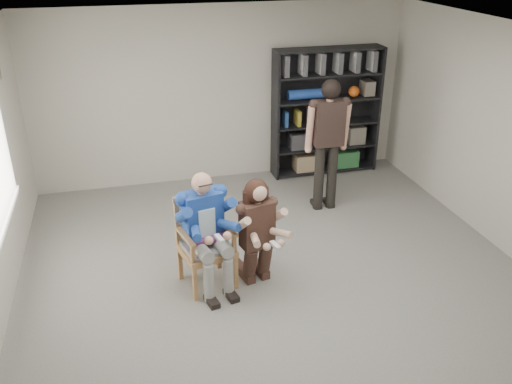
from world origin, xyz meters
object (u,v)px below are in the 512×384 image
object	(u,v)px
bookshelf	(326,112)
standing_man	(327,147)
seated_man	(206,231)
kneeling_woman	(258,234)
armchair	(206,243)

from	to	relation	value
bookshelf	standing_man	distance (m)	1.41
seated_man	kneeling_woman	distance (m)	0.60
seated_man	standing_man	distance (m)	2.53
bookshelf	standing_man	bearing A→B (deg)	-110.51
seated_man	bookshelf	world-z (taller)	bookshelf
armchair	bookshelf	xyz separation A→B (m)	(2.52, 2.82, 0.51)
seated_man	standing_man	world-z (taller)	standing_man
armchair	seated_man	xyz separation A→B (m)	(0.00, -0.00, 0.16)
kneeling_woman	bookshelf	size ratio (longest dim) A/B	0.61
seated_man	armchair	bearing A→B (deg)	76.87
standing_man	seated_man	bearing A→B (deg)	-141.76
armchair	bookshelf	bearing A→B (deg)	35.06
bookshelf	standing_man	world-z (taller)	bookshelf
armchair	bookshelf	size ratio (longest dim) A/B	0.51
seated_man	bookshelf	size ratio (longest dim) A/B	0.67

